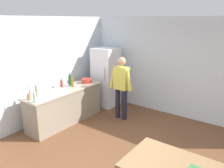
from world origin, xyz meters
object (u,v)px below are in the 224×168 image
object	(u,v)px
bottle_wine_green	(70,80)
cooking_pot	(87,81)
refrigerator	(106,77)
bottle_sauce_red	(61,83)
utensil_jar	(30,96)
bottle_vinegar_tall	(36,91)
person	(121,84)
bottle_water_clear	(35,97)
bottle_oil_amber	(73,82)

from	to	relation	value
bottle_wine_green	cooking_pot	bearing A→B (deg)	67.24
refrigerator	bottle_sauce_red	world-z (taller)	refrigerator
utensil_jar	bottle_sauce_red	xyz separation A→B (m)	(-0.17, 1.07, 0.02)
bottle_vinegar_tall	cooking_pot	bearing A→B (deg)	85.26
person	refrigerator	bearing A→B (deg)	149.77
bottle_vinegar_tall	bottle_water_clear	bearing A→B (deg)	-41.36
refrigerator	bottle_sauce_red	distance (m)	1.53
bottle_water_clear	utensil_jar	bearing A→B (deg)	171.84
refrigerator	bottle_sauce_red	bearing A→B (deg)	-102.31
utensil_jar	bottle_wine_green	xyz separation A→B (m)	(-0.09, 1.31, 0.07)
bottle_wine_green	utensil_jar	bearing A→B (deg)	-85.90
bottle_wine_green	bottle_water_clear	xyz separation A→B (m)	(0.34, -1.34, -0.02)
bottle_sauce_red	bottle_water_clear	world-z (taller)	bottle_water_clear
refrigerator	bottle_oil_amber	world-z (taller)	refrigerator
bottle_wine_green	person	bearing A→B (deg)	30.29
person	bottle_water_clear	world-z (taller)	person
utensil_jar	bottle_wine_green	bearing A→B (deg)	94.10
bottle_vinegar_tall	utensil_jar	bearing A→B (deg)	-80.67
cooking_pot	bottle_wine_green	world-z (taller)	bottle_wine_green
refrigerator	person	world-z (taller)	refrigerator
utensil_jar	bottle_sauce_red	world-z (taller)	utensil_jar
bottle_vinegar_tall	bottle_water_clear	size ratio (longest dim) A/B	1.07
person	cooking_pot	xyz separation A→B (m)	(-1.01, -0.25, -0.02)
person	bottle_wine_green	xyz separation A→B (m)	(-1.20, -0.70, 0.07)
cooking_pot	utensil_jar	size ratio (longest dim) A/B	1.25
refrigerator	utensil_jar	size ratio (longest dim) A/B	5.62
bottle_vinegar_tall	bottle_water_clear	xyz separation A→B (m)	(0.28, -0.24, -0.01)
cooking_pot	utensil_jar	xyz separation A→B (m)	(-0.09, -1.76, 0.02)
bottle_oil_amber	bottle_wine_green	world-z (taller)	bottle_wine_green
refrigerator	bottle_oil_amber	distance (m)	1.31
bottle_oil_amber	bottle_sauce_red	distance (m)	0.29
cooking_pot	bottle_water_clear	distance (m)	1.80
bottle_sauce_red	refrigerator	bearing A→B (deg)	77.69
bottle_vinegar_tall	bottle_oil_amber	size ratio (longest dim) A/B	1.14
refrigerator	person	bearing A→B (deg)	-30.23
refrigerator	cooking_pot	xyz separation A→B (m)	(-0.06, -0.80, 0.06)
bottle_water_clear	person	bearing A→B (deg)	67.12
person	bottle_vinegar_tall	world-z (taller)	person
refrigerator	bottle_water_clear	world-z (taller)	refrigerator
cooking_pot	bottle_oil_amber	size ratio (longest dim) A/B	1.43
cooking_pot	bottle_water_clear	size ratio (longest dim) A/B	1.33
utensil_jar	bottle_vinegar_tall	bearing A→B (deg)	99.33
utensil_jar	bottle_vinegar_tall	distance (m)	0.22
cooking_pot	refrigerator	bearing A→B (deg)	85.76
bottle_oil_amber	bottle_water_clear	distance (m)	1.32
bottle_vinegar_tall	bottle_sauce_red	distance (m)	0.88
person	utensil_jar	size ratio (longest dim) A/B	5.31
bottle_sauce_red	bottle_water_clear	bearing A→B (deg)	-69.62
cooking_pot	bottle_sauce_red	xyz separation A→B (m)	(-0.27, -0.68, 0.04)
refrigerator	cooking_pot	distance (m)	0.81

